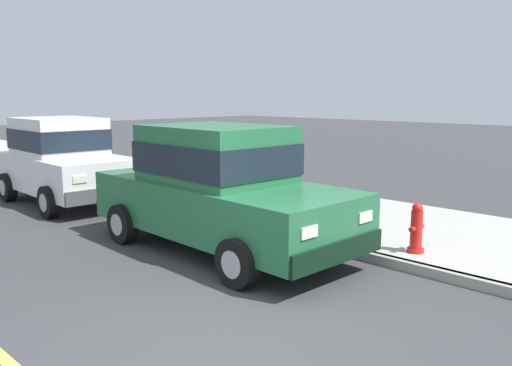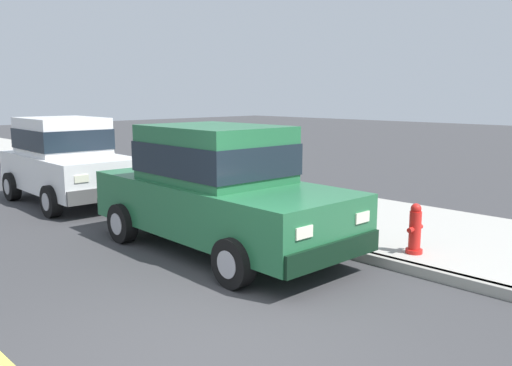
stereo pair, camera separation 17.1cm
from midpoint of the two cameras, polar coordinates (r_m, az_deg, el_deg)
The scene contains 7 objects.
ground_plane at distance 5.41m, azimuth -4.24°, elevation -16.58°, with size 80.00×80.00×0.00m, color #38383A.
curb at distance 7.70m, azimuth 14.41°, elevation -8.24°, with size 0.16×64.00×0.14m, color gray.
sidewalk at distance 9.23m, azimuth 20.22°, elevation -5.56°, with size 3.60×64.00×0.14m, color #A8A59E.
car_green_sedan at distance 8.08m, azimuth -3.58°, elevation -0.43°, with size 2.14×4.66×1.92m.
car_white_hatchback at distance 12.40m, azimuth -19.47°, elevation 2.49°, with size 2.06×3.86×1.88m.
dog_grey at distance 11.05m, azimuth 4.66°, elevation -0.67°, with size 0.75×0.30×0.49m.
fire_hydrant at distance 7.88m, azimuth 17.40°, elevation -4.89°, with size 0.34×0.24×0.72m.
Camera 2 is at (-3.07, -3.78, 2.38)m, focal length 37.00 mm.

